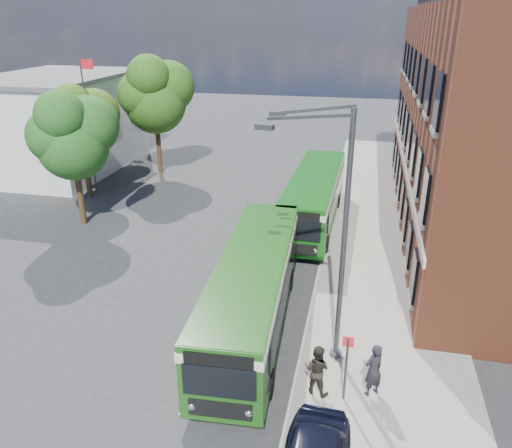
# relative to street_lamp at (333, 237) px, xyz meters

# --- Properties ---
(ground) EXTENTS (120.00, 120.00, 0.00)m
(ground) POSITION_rel_street_lamp_xyz_m (-4.84, 2.00, -4.79)
(ground) COLOR #2C2C2F
(ground) RESTS_ON ground
(pavement) EXTENTS (6.00, 48.00, 0.15)m
(pavement) POSITION_rel_street_lamp_xyz_m (2.16, 10.00, -4.72)
(pavement) COLOR gray
(pavement) RESTS_ON ground
(kerb_line) EXTENTS (0.12, 48.00, 0.01)m
(kerb_line) POSITION_rel_street_lamp_xyz_m (-0.89, 10.00, -4.79)
(kerb_line) COLOR beige
(kerb_line) RESTS_ON ground
(white_building) EXTENTS (9.40, 13.40, 7.30)m
(white_building) POSITION_rel_street_lamp_xyz_m (-22.84, 20.00, -1.13)
(white_building) COLOR silver
(white_building) RESTS_ON ground
(flagpole) EXTENTS (0.95, 0.10, 9.00)m
(flagpole) POSITION_rel_street_lamp_xyz_m (-17.29, 15.00, 0.15)
(flagpole) COLOR #393B3E
(flagpole) RESTS_ON ground
(street_lamp) EXTENTS (2.96, 2.38, 9.00)m
(street_lamp) POSITION_rel_street_lamp_xyz_m (0.00, 0.00, 0.00)
(street_lamp) COLOR #393B3E
(street_lamp) RESTS_ON ground
(bus_stop_sign) EXTENTS (0.35, 0.08, 2.52)m
(bus_stop_sign) POSITION_rel_street_lamp_xyz_m (0.76, -2.20, -3.28)
(bus_stop_sign) COLOR #393B3E
(bus_stop_sign) RESTS_ON ground
(bus_front) EXTENTS (3.20, 11.88, 3.02)m
(bus_front) POSITION_rel_street_lamp_xyz_m (-3.04, 1.48, -2.96)
(bus_front) COLOR #1C5014
(bus_front) RESTS_ON ground
(bus_rear) EXTENTS (2.88, 11.57, 3.02)m
(bus_rear) POSITION_rel_street_lamp_xyz_m (-1.84, 12.51, -2.96)
(bus_rear) COLOR #125412
(bus_rear) RESTS_ON ground
(pedestrian_a) EXTENTS (0.82, 0.78, 1.88)m
(pedestrian_a) POSITION_rel_street_lamp_xyz_m (1.63, -1.76, -3.70)
(pedestrian_a) COLOR black
(pedestrian_a) RESTS_ON pavement
(pedestrian_b) EXTENTS (1.02, 0.89, 1.77)m
(pedestrian_b) POSITION_rel_street_lamp_xyz_m (-0.14, -2.06, -3.76)
(pedestrian_b) COLOR black
(pedestrian_b) RESTS_ON pavement
(tree_left) EXTENTS (4.69, 4.45, 7.91)m
(tree_left) POSITION_rel_street_lamp_xyz_m (-15.16, 9.56, 0.58)
(tree_left) COLOR #331D12
(tree_left) RESTS_ON ground
(tree_mid) EXTENTS (4.51, 4.29, 7.62)m
(tree_mid) POSITION_rel_street_lamp_xyz_m (-17.23, 13.96, 0.38)
(tree_mid) COLOR #331D12
(tree_mid) RESTS_ON ground
(tree_right) EXTENTS (5.32, 5.06, 8.99)m
(tree_right) POSITION_rel_street_lamp_xyz_m (-14.63, 20.18, 1.31)
(tree_right) COLOR #331D12
(tree_right) RESTS_ON ground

